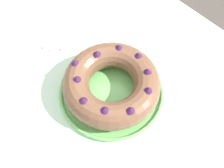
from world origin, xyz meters
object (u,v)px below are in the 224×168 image
Objects in this scene: cake_knife at (76,40)px; serving_dish at (112,92)px; fork at (74,35)px; bundt_cake at (112,84)px; serving_knife at (63,35)px.

serving_dish is at bearing -14.40° from cake_knife.
serving_dish is at bearing -11.57° from fork.
serving_dish is 1.82× the size of fork.
bundt_cake reaches higher than cake_knife.
bundt_cake is 0.28m from cake_knife.
serving_knife is at bearing 174.54° from bundt_cake.
bundt_cake is at bearing -3.09° from serving_knife.
bundt_cake is (0.00, -0.00, 0.05)m from serving_dish.
serving_knife is (-0.03, -0.03, 0.00)m from fork.
fork is 0.04m from serving_knife.
cake_knife is at bearing 25.06° from serving_knife.
bundt_cake reaches higher than serving_dish.
cake_knife is at bearing 168.90° from bundt_cake.
serving_knife and cake_knife have the same top height.
fork is at bearing 49.74° from serving_knife.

